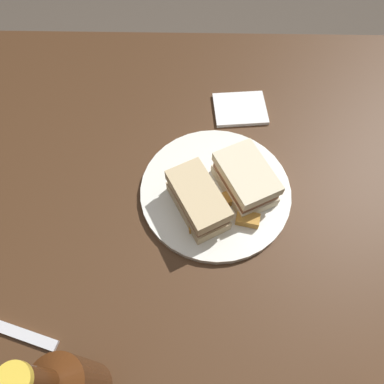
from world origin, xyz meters
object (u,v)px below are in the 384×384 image
at_px(sandwich_half_left, 198,200).
at_px(napkin, 240,109).
at_px(sandwich_half_right, 245,179).
at_px(plate, 215,191).
at_px(fork, 4,328).

xyz_separation_m(sandwich_half_left, napkin, (-0.09, -0.24, -0.04)).
bearing_deg(napkin, sandwich_half_left, 70.15).
height_order(sandwich_half_left, sandwich_half_right, sandwich_half_left).
relative_size(plate, sandwich_half_left, 1.99).
bearing_deg(napkin, plate, 74.74).
height_order(plate, napkin, plate).
relative_size(napkin, fork, 0.61).
relative_size(sandwich_half_left, fork, 0.77).
relative_size(sandwich_half_right, napkin, 1.25).
bearing_deg(sandwich_half_left, plate, -129.11).
xyz_separation_m(sandwich_half_left, fork, (0.29, 0.20, -0.04)).
distance_m(sandwich_half_left, sandwich_half_right, 0.09).
relative_size(sandwich_half_left, sandwich_half_right, 1.01).
bearing_deg(sandwich_half_right, fork, 33.40).
bearing_deg(plate, sandwich_half_left, 50.89).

